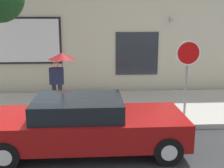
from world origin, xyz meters
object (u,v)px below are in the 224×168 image
(stop_sign, at_px, (188,63))
(pedestrian_with_umbrella, at_px, (60,65))
(parked_car, at_px, (87,124))
(fire_hydrant, at_px, (114,107))

(stop_sign, bearing_deg, pedestrian_with_umbrella, 163.18)
(parked_car, bearing_deg, stop_sign, 32.23)
(fire_hydrant, bearing_deg, stop_sign, 2.43)
(parked_car, height_order, fire_hydrant, parked_car)
(pedestrian_with_umbrella, height_order, stop_sign, stop_sign)
(fire_hydrant, height_order, pedestrian_with_umbrella, pedestrian_with_umbrella)
(fire_hydrant, relative_size, stop_sign, 0.30)
(parked_car, distance_m, stop_sign, 3.75)
(parked_car, relative_size, pedestrian_with_umbrella, 2.44)
(fire_hydrant, height_order, stop_sign, stop_sign)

